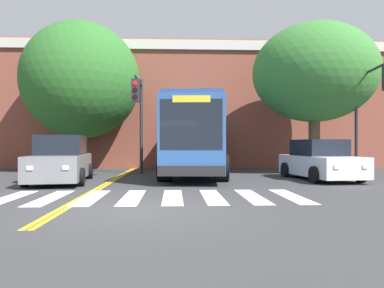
{
  "coord_description": "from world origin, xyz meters",
  "views": [
    {
      "loc": [
        0.98,
        -8.58,
        1.51
      ],
      "look_at": [
        1.7,
        8.68,
        1.51
      ],
      "focal_mm": 35.0,
      "sensor_mm": 36.0,
      "label": 1
    }
  ],
  "objects_px": {
    "car_red_behind_bus": "(194,153)",
    "street_tree_curbside_large": "(314,73)",
    "city_bus": "(195,137)",
    "car_grey_near_lane": "(61,161)",
    "car_white_far_lane": "(320,161)",
    "street_tree_curbside_small": "(81,81)",
    "traffic_light_overhead": "(139,108)",
    "traffic_light_near_corner": "(369,100)"
  },
  "relations": [
    {
      "from": "traffic_light_overhead",
      "to": "street_tree_curbside_small",
      "type": "relative_size",
      "value": 0.57
    },
    {
      "from": "car_white_far_lane",
      "to": "traffic_light_overhead",
      "type": "bearing_deg",
      "value": 164.92
    },
    {
      "from": "traffic_light_overhead",
      "to": "street_tree_curbside_small",
      "type": "xyz_separation_m",
      "value": [
        -3.54,
        3.41,
        1.82
      ]
    },
    {
      "from": "traffic_light_near_corner",
      "to": "street_tree_curbside_large",
      "type": "bearing_deg",
      "value": 116.36
    },
    {
      "from": "car_red_behind_bus",
      "to": "traffic_light_overhead",
      "type": "relative_size",
      "value": 0.9
    },
    {
      "from": "car_grey_near_lane",
      "to": "traffic_light_near_corner",
      "type": "relative_size",
      "value": 0.94
    },
    {
      "from": "car_white_far_lane",
      "to": "traffic_light_overhead",
      "type": "height_order",
      "value": "traffic_light_overhead"
    },
    {
      "from": "city_bus",
      "to": "traffic_light_overhead",
      "type": "bearing_deg",
      "value": -168.34
    },
    {
      "from": "car_grey_near_lane",
      "to": "car_white_far_lane",
      "type": "height_order",
      "value": "car_grey_near_lane"
    },
    {
      "from": "street_tree_curbside_large",
      "to": "traffic_light_overhead",
      "type": "bearing_deg",
      "value": -171.16
    },
    {
      "from": "traffic_light_near_corner",
      "to": "street_tree_curbside_small",
      "type": "height_order",
      "value": "street_tree_curbside_small"
    },
    {
      "from": "city_bus",
      "to": "car_red_behind_bus",
      "type": "relative_size",
      "value": 2.5
    },
    {
      "from": "city_bus",
      "to": "car_red_behind_bus",
      "type": "bearing_deg",
      "value": 87.54
    },
    {
      "from": "car_white_far_lane",
      "to": "street_tree_curbside_small",
      "type": "relative_size",
      "value": 0.57
    },
    {
      "from": "city_bus",
      "to": "car_grey_near_lane",
      "type": "xyz_separation_m",
      "value": [
        -5.44,
        -3.42,
        -1.02
      ]
    },
    {
      "from": "traffic_light_overhead",
      "to": "street_tree_curbside_small",
      "type": "distance_m",
      "value": 5.24
    },
    {
      "from": "car_white_far_lane",
      "to": "city_bus",
      "type": "bearing_deg",
      "value": 152.67
    },
    {
      "from": "street_tree_curbside_small",
      "to": "car_red_behind_bus",
      "type": "bearing_deg",
      "value": 38.56
    },
    {
      "from": "car_grey_near_lane",
      "to": "street_tree_curbside_small",
      "type": "height_order",
      "value": "street_tree_curbside_small"
    },
    {
      "from": "car_white_far_lane",
      "to": "traffic_light_near_corner",
      "type": "distance_m",
      "value": 3.73
    },
    {
      "from": "car_red_behind_bus",
      "to": "street_tree_curbside_small",
      "type": "bearing_deg",
      "value": -141.44
    },
    {
      "from": "city_bus",
      "to": "traffic_light_near_corner",
      "type": "xyz_separation_m",
      "value": [
        7.65,
        -1.99,
        1.63
      ]
    },
    {
      "from": "car_red_behind_bus",
      "to": "traffic_light_near_corner",
      "type": "distance_m",
      "value": 12.72
    },
    {
      "from": "traffic_light_overhead",
      "to": "car_red_behind_bus",
      "type": "bearing_deg",
      "value": 70.67
    },
    {
      "from": "car_red_behind_bus",
      "to": "street_tree_curbside_large",
      "type": "distance_m",
      "value": 10.31
    },
    {
      "from": "city_bus",
      "to": "car_grey_near_lane",
      "type": "height_order",
      "value": "city_bus"
    },
    {
      "from": "traffic_light_overhead",
      "to": "street_tree_curbside_large",
      "type": "xyz_separation_m",
      "value": [
        8.93,
        1.39,
        1.98
      ]
    },
    {
      "from": "car_white_far_lane",
      "to": "car_red_behind_bus",
      "type": "distance_m",
      "value": 11.79
    },
    {
      "from": "car_grey_near_lane",
      "to": "street_tree_curbside_small",
      "type": "bearing_deg",
      "value": 97.1
    },
    {
      "from": "traffic_light_overhead",
      "to": "street_tree_curbside_large",
      "type": "height_order",
      "value": "street_tree_curbside_large"
    },
    {
      "from": "car_white_far_lane",
      "to": "street_tree_curbside_large",
      "type": "height_order",
      "value": "street_tree_curbside_large"
    },
    {
      "from": "traffic_light_near_corner",
      "to": "street_tree_curbside_small",
      "type": "bearing_deg",
      "value": 160.74
    },
    {
      "from": "car_white_far_lane",
      "to": "traffic_light_near_corner",
      "type": "xyz_separation_m",
      "value": [
        2.48,
        0.68,
        2.71
      ]
    },
    {
      "from": "traffic_light_overhead",
      "to": "street_tree_curbside_small",
      "type": "bearing_deg",
      "value": 136.05
    },
    {
      "from": "street_tree_curbside_large",
      "to": "car_white_far_lane",
      "type": "bearing_deg",
      "value": -107.12
    },
    {
      "from": "street_tree_curbside_large",
      "to": "car_red_behind_bus",
      "type": "bearing_deg",
      "value": 129.11
    },
    {
      "from": "car_white_far_lane",
      "to": "car_red_behind_bus",
      "type": "bearing_deg",
      "value": 114.12
    },
    {
      "from": "car_grey_near_lane",
      "to": "street_tree_curbside_small",
      "type": "relative_size",
      "value": 0.59
    },
    {
      "from": "car_grey_near_lane",
      "to": "street_tree_curbside_small",
      "type": "distance_m",
      "value": 7.6
    },
    {
      "from": "car_red_behind_bus",
      "to": "street_tree_curbside_small",
      "type": "relative_size",
      "value": 0.51
    },
    {
      "from": "car_white_far_lane",
      "to": "traffic_light_near_corner",
      "type": "relative_size",
      "value": 0.91
    },
    {
      "from": "car_white_far_lane",
      "to": "street_tree_curbside_large",
      "type": "xyz_separation_m",
      "value": [
        1.08,
        3.51,
        4.42
      ]
    }
  ]
}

